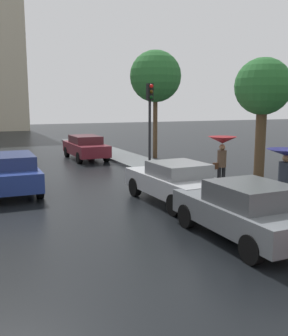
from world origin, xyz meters
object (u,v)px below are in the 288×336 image
(car_silver_far_lane, at_px, (175,181))
(traffic_light, at_px, (150,111))
(pedestrian_with_umbrella_far, at_px, (222,147))
(car_maroon_near_kerb, at_px, (86,147))
(street_tree_near, at_px, (263,89))
(street_tree_mid, at_px, (155,77))
(car_grey_far_ahead, at_px, (246,210))
(car_blue_mid_road, at_px, (10,172))
(pedestrian_with_umbrella_near, at_px, (286,162))

(car_silver_far_lane, xyz_separation_m, traffic_light, (1.39, 5.01, 2.24))
(pedestrian_with_umbrella_far, bearing_deg, car_maroon_near_kerb, 110.47)
(pedestrian_with_umbrella_far, relative_size, traffic_light, 0.48)
(car_maroon_near_kerb, xyz_separation_m, street_tree_near, (3.88, -10.68, 3.05))
(traffic_light, relative_size, street_tree_mid, 0.63)
(car_grey_far_ahead, xyz_separation_m, pedestrian_with_umbrella_far, (2.46, 4.47, 0.97))
(pedestrian_with_umbrella_far, bearing_deg, car_grey_far_ahead, -110.62)
(car_blue_mid_road, relative_size, street_tree_near, 0.87)
(street_tree_mid, bearing_deg, street_tree_near, -91.25)
(pedestrian_with_umbrella_near, bearing_deg, car_grey_far_ahead, 35.03)
(car_maroon_near_kerb, height_order, street_tree_mid, street_tree_mid)
(pedestrian_with_umbrella_far, distance_m, street_tree_near, 2.65)
(car_maroon_near_kerb, distance_m, street_tree_near, 11.76)
(car_grey_far_ahead, xyz_separation_m, traffic_light, (1.56, 8.84, 2.23))
(car_grey_far_ahead, height_order, pedestrian_with_umbrella_near, pedestrian_with_umbrella_near)
(street_tree_mid, bearing_deg, pedestrian_with_umbrella_far, -100.87)
(pedestrian_with_umbrella_near, height_order, street_tree_near, street_tree_near)
(pedestrian_with_umbrella_near, bearing_deg, traffic_light, -75.03)
(street_tree_mid, bearing_deg, pedestrian_with_umbrella_near, -99.00)
(car_blue_mid_road, relative_size, traffic_light, 1.07)
(car_silver_far_lane, height_order, street_tree_mid, street_tree_mid)
(car_silver_far_lane, height_order, traffic_light, traffic_light)
(street_tree_near, bearing_deg, street_tree_mid, 88.75)
(pedestrian_with_umbrella_far, xyz_separation_m, traffic_light, (-0.90, 4.37, 1.26))
(car_grey_far_ahead, bearing_deg, car_maroon_near_kerb, 89.05)
(street_tree_near, bearing_deg, pedestrian_with_umbrella_near, -119.46)
(car_silver_far_lane, xyz_separation_m, street_tree_mid, (4.10, 10.07, 4.15))
(traffic_light, bearing_deg, street_tree_mid, 61.80)
(pedestrian_with_umbrella_near, xyz_separation_m, traffic_light, (-0.68, 7.80, 1.34))
(car_maroon_near_kerb, distance_m, pedestrian_with_umbrella_near, 14.09)
(car_blue_mid_road, height_order, traffic_light, traffic_light)
(pedestrian_with_umbrella_near, height_order, pedestrian_with_umbrella_far, pedestrian_with_umbrella_far)
(car_silver_far_lane, relative_size, street_tree_near, 0.86)
(traffic_light, bearing_deg, car_blue_mid_road, -169.28)
(car_maroon_near_kerb, xyz_separation_m, car_blue_mid_road, (-4.91, -7.30, 0.02))
(car_maroon_near_kerb, relative_size, pedestrian_with_umbrella_near, 2.39)
(street_tree_near, relative_size, street_tree_mid, 0.77)
(street_tree_near, bearing_deg, car_silver_far_lane, -173.48)
(car_maroon_near_kerb, relative_size, car_blue_mid_road, 1.03)
(car_maroon_near_kerb, distance_m, pedestrian_with_umbrella_far, 10.77)
(street_tree_near, height_order, street_tree_mid, street_tree_mid)
(car_blue_mid_road, bearing_deg, street_tree_mid, -144.50)
(pedestrian_with_umbrella_near, relative_size, street_tree_near, 0.37)
(street_tree_mid, bearing_deg, car_silver_far_lane, -112.18)
(car_silver_far_lane, bearing_deg, pedestrian_with_umbrella_far, 13.47)
(pedestrian_with_umbrella_near, distance_m, pedestrian_with_umbrella_far, 3.43)
(pedestrian_with_umbrella_far, relative_size, street_tree_mid, 0.30)
(car_maroon_near_kerb, bearing_deg, street_tree_near, -70.37)
(car_silver_far_lane, relative_size, traffic_light, 1.06)
(pedestrian_with_umbrella_near, height_order, traffic_light, traffic_light)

